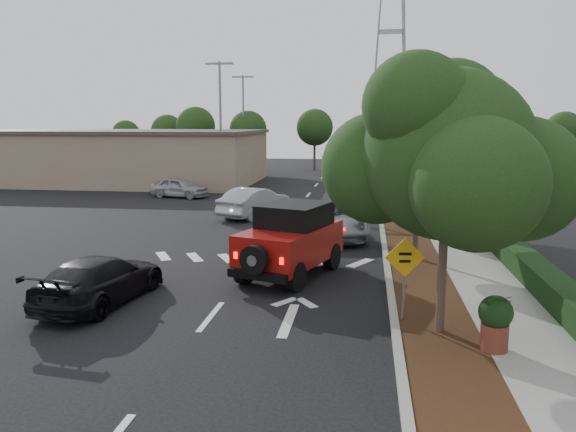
% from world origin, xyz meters
% --- Properties ---
extents(ground, '(120.00, 120.00, 0.00)m').
position_xyz_m(ground, '(0.00, 0.00, 0.00)').
color(ground, black).
rests_on(ground, ground).
extents(curb, '(0.20, 70.00, 0.15)m').
position_xyz_m(curb, '(4.60, 12.00, 0.07)').
color(curb, '#9E9B93').
rests_on(curb, ground).
extents(planting_strip, '(1.80, 70.00, 0.12)m').
position_xyz_m(planting_strip, '(5.60, 12.00, 0.06)').
color(planting_strip, black).
rests_on(planting_strip, ground).
extents(sidewalk, '(2.00, 70.00, 0.12)m').
position_xyz_m(sidewalk, '(7.50, 12.00, 0.06)').
color(sidewalk, gray).
rests_on(sidewalk, ground).
extents(hedge, '(0.80, 70.00, 0.80)m').
position_xyz_m(hedge, '(8.90, 12.00, 0.40)').
color(hedge, black).
rests_on(hedge, ground).
extents(commercial_building, '(22.00, 12.00, 4.00)m').
position_xyz_m(commercial_building, '(-16.00, 30.00, 2.00)').
color(commercial_building, '#806C58').
rests_on(commercial_building, ground).
extents(transmission_tower, '(7.00, 4.00, 28.00)m').
position_xyz_m(transmission_tower, '(6.00, 48.00, 0.00)').
color(transmission_tower, slate).
rests_on(transmission_tower, ground).
extents(street_tree_near, '(3.80, 3.80, 5.92)m').
position_xyz_m(street_tree_near, '(5.60, -0.50, 0.00)').
color(street_tree_near, black).
rests_on(street_tree_near, ground).
extents(street_tree_mid, '(3.20, 3.20, 5.32)m').
position_xyz_m(street_tree_mid, '(5.60, 6.50, 0.00)').
color(street_tree_mid, black).
rests_on(street_tree_mid, ground).
extents(street_tree_far, '(3.40, 3.40, 5.62)m').
position_xyz_m(street_tree_far, '(5.60, 13.00, 0.00)').
color(street_tree_far, black).
rests_on(street_tree_far, ground).
extents(light_pole_a, '(2.00, 0.22, 9.00)m').
position_xyz_m(light_pole_a, '(-6.50, 26.00, 0.00)').
color(light_pole_a, slate).
rests_on(light_pole_a, ground).
extents(light_pole_b, '(2.00, 0.22, 9.00)m').
position_xyz_m(light_pole_b, '(-7.50, 38.00, 0.00)').
color(light_pole_b, slate).
rests_on(light_pole_b, ground).
extents(red_jeep, '(3.21, 4.71, 2.31)m').
position_xyz_m(red_jeep, '(1.56, 4.21, 1.17)').
color(red_jeep, black).
rests_on(red_jeep, ground).
extents(silver_suv_ahead, '(4.08, 5.82, 1.48)m').
position_xyz_m(silver_suv_ahead, '(2.24, 10.35, 0.74)').
color(silver_suv_ahead, '#919598').
rests_on(silver_suv_ahead, ground).
extents(black_suv_oncoming, '(2.39, 4.71, 1.31)m').
position_xyz_m(black_suv_oncoming, '(-3.27, 0.66, 0.65)').
color(black_suv_oncoming, black).
rests_on(black_suv_oncoming, ground).
extents(silver_sedan_oncoming, '(3.28, 4.86, 1.52)m').
position_xyz_m(silver_sedan_oncoming, '(-1.87, 15.02, 0.76)').
color(silver_sedan_oncoming, '#95989C').
rests_on(silver_sedan_oncoming, ground).
extents(parked_suv, '(4.12, 2.49, 1.31)m').
position_xyz_m(parked_suv, '(-8.17, 21.61, 0.66)').
color(parked_suv, '#A0A3A7').
rests_on(parked_suv, ground).
extents(speed_hump_sign, '(0.96, 0.14, 2.06)m').
position_xyz_m(speed_hump_sign, '(4.80, 0.11, 1.43)').
color(speed_hump_sign, slate).
rests_on(speed_hump_sign, ground).
extents(terracotta_planter, '(0.72, 0.72, 1.25)m').
position_xyz_m(terracotta_planter, '(6.60, -1.48, 0.84)').
color(terracotta_planter, brown).
rests_on(terracotta_planter, ground).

